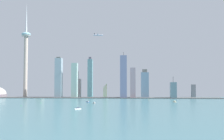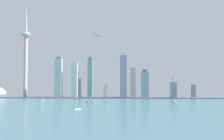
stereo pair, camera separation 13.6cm
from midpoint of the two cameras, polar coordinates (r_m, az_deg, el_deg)
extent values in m
plane|color=#416F79|center=(432.16, -9.26, -9.50)|extent=(6000.00, 6000.00, 0.00)
cube|color=#4D4D4D|center=(933.61, -2.34, -5.92)|extent=(821.21, 57.00, 2.24)
cylinder|color=#BFAA9C|center=(1037.53, -17.94, 0.91)|extent=(14.11, 14.11, 233.56)
ellipsoid|color=#88B6C6|center=(1051.57, -17.83, 7.27)|extent=(33.83, 33.83, 15.64)
torus|color=#BFAA9C|center=(1050.62, -17.84, 6.98)|extent=(31.88, 31.88, 3.13)
cone|color=silver|center=(1064.43, -17.78, 10.62)|extent=(7.05, 7.05, 110.61)
cube|color=#727CA3|center=(916.72, 2.47, -1.45)|extent=(22.96, 16.10, 146.91)
cylinder|color=#4C4C51|center=(922.14, 2.46, 3.45)|extent=(1.60, 1.60, 10.77)
cube|color=#9D8B97|center=(924.50, 4.47, -2.76)|extent=(18.08, 20.69, 104.98)
cube|color=slate|center=(987.33, -4.65, -1.77)|extent=(16.81, 27.51, 139.55)
cube|color=slate|center=(991.61, -4.63, 2.52)|extent=(10.09, 16.51, 8.59)
cube|color=#6A89A4|center=(946.01, 7.01, -3.22)|extent=(26.82, 24.39, 89.52)
cube|color=#5E5F5A|center=(947.07, 6.99, -0.19)|extent=(16.09, 14.64, 10.72)
cube|color=#92AAB7|center=(967.01, -11.31, -1.67)|extent=(23.55, 23.72, 140.44)
cube|color=#535854|center=(971.25, -11.27, 2.60)|extent=(14.13, 14.23, 4.26)
cube|color=slate|center=(929.60, 12.95, -4.24)|extent=(19.36, 26.35, 54.87)
cylinder|color=#4C4C51|center=(929.45, 12.92, -1.96)|extent=(1.60, 1.60, 19.02)
cube|color=#BABC99|center=(1011.96, -1.43, -0.99)|extent=(14.06, 18.90, 168.20)
cube|color=#5C4E5C|center=(1018.99, -1.42, 4.07)|extent=(8.43, 11.34, 11.61)
cube|color=slate|center=(1047.80, 16.90, -4.25)|extent=(14.12, 26.96, 46.89)
cube|color=#B4B19D|center=(1082.42, -15.10, -3.71)|extent=(22.55, 27.56, 66.72)
cube|color=#B99FA0|center=(997.40, -7.18, -3.83)|extent=(17.60, 19.59, 67.72)
cylinder|color=#4C4C51|center=(997.80, -7.16, -1.07)|extent=(1.60, 1.60, 28.35)
cube|color=#9EC5BA|center=(955.74, -7.98, -2.21)|extent=(20.06, 24.15, 122.84)
cube|color=#244E8D|center=(727.88, -5.15, -6.79)|extent=(12.39, 16.20, 1.33)
cube|color=silver|center=(727.78, -5.15, -6.68)|extent=(6.68, 7.82, 1.52)
cylinder|color=silver|center=(727.52, -5.15, -6.35)|extent=(0.24, 0.24, 6.89)
cube|color=beige|center=(744.23, 13.23, -6.62)|extent=(8.41, 13.36, 1.91)
cube|color=silver|center=(744.09, 13.23, -6.45)|extent=(4.75, 6.26, 2.45)
cube|color=beige|center=(679.23, -3.85, -7.06)|extent=(7.71, 7.37, 1.73)
cube|color=silver|center=(679.10, -3.85, -6.90)|extent=(3.82, 3.71, 1.91)
cylinder|color=silver|center=(678.82, -3.85, -6.54)|extent=(0.24, 0.24, 6.81)
cube|color=white|center=(524.72, -7.31, -8.24)|extent=(12.57, 10.64, 2.08)
cube|color=#353449|center=(524.55, -7.31, -8.03)|extent=(6.06, 5.38, 1.66)
cylinder|color=silver|center=(524.26, -7.31, -7.66)|extent=(0.24, 0.24, 5.13)
cone|color=green|center=(632.64, -18.83, -7.18)|extent=(1.23, 1.23, 2.47)
cone|color=green|center=(714.00, -14.94, -6.73)|extent=(1.10, 1.10, 2.49)
cone|color=yellow|center=(825.00, 7.86, -6.30)|extent=(1.48, 1.48, 1.97)
cylinder|color=#ABB5D0|center=(922.78, -2.98, 7.44)|extent=(30.87, 4.03, 3.70)
sphere|color=#ABB5D0|center=(921.36, -2.02, 7.46)|extent=(3.70, 3.70, 3.70)
cube|color=#ABB5D0|center=(923.08, -2.98, 7.55)|extent=(3.58, 31.94, 0.50)
cube|color=#ABB5D0|center=(924.26, -3.78, 7.47)|extent=(2.39, 11.19, 0.40)
cube|color=#2D333D|center=(924.96, -3.78, 7.70)|extent=(2.27, 0.52, 5.00)
camera|label=1|loc=(0.07, -90.00, 0.00)|focal=42.86mm
camera|label=2|loc=(0.07, 90.00, 0.00)|focal=42.86mm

